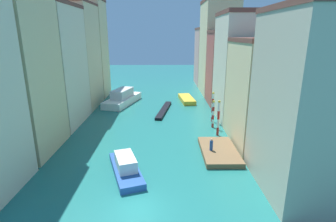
{
  "coord_description": "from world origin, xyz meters",
  "views": [
    {
      "loc": [
        2.18,
        -17.49,
        13.1
      ],
      "look_at": [
        2.61,
        22.24,
        1.5
      ],
      "focal_mm": 28.04,
      "sensor_mm": 36.0,
      "label": 1
    }
  ],
  "objects_px": {
    "gondola_black": "(164,110)",
    "mooring_pole_2": "(213,107)",
    "mooring_pole_0": "(218,118)",
    "mooring_pole_1": "(213,114)",
    "waterfront_dock": "(219,151)",
    "vaporetto_white": "(123,98)",
    "motorboat_0": "(187,99)",
    "person_on_dock": "(211,145)",
    "motorboat_1": "(126,167)"
  },
  "relations": [
    {
      "from": "person_on_dock",
      "to": "gondola_black",
      "type": "relative_size",
      "value": 0.13
    },
    {
      "from": "waterfront_dock",
      "to": "motorboat_0",
      "type": "bearing_deg",
      "value": 94.08
    },
    {
      "from": "waterfront_dock",
      "to": "gondola_black",
      "type": "height_order",
      "value": "waterfront_dock"
    },
    {
      "from": "mooring_pole_0",
      "to": "motorboat_1",
      "type": "height_order",
      "value": "mooring_pole_0"
    },
    {
      "from": "vaporetto_white",
      "to": "gondola_black",
      "type": "height_order",
      "value": "vaporetto_white"
    },
    {
      "from": "mooring_pole_2",
      "to": "motorboat_0",
      "type": "distance_m",
      "value": 13.64
    },
    {
      "from": "waterfront_dock",
      "to": "mooring_pole_1",
      "type": "height_order",
      "value": "mooring_pole_1"
    },
    {
      "from": "vaporetto_white",
      "to": "motorboat_1",
      "type": "xyz_separation_m",
      "value": [
        4.5,
        -27.08,
        -0.42
      ]
    },
    {
      "from": "mooring_pole_0",
      "to": "vaporetto_white",
      "type": "bearing_deg",
      "value": 132.04
    },
    {
      "from": "person_on_dock",
      "to": "motorboat_0",
      "type": "bearing_deg",
      "value": 91.81
    },
    {
      "from": "motorboat_0",
      "to": "motorboat_1",
      "type": "bearing_deg",
      "value": -105.93
    },
    {
      "from": "motorboat_1",
      "to": "person_on_dock",
      "type": "bearing_deg",
      "value": 23.56
    },
    {
      "from": "person_on_dock",
      "to": "motorboat_1",
      "type": "height_order",
      "value": "person_on_dock"
    },
    {
      "from": "mooring_pole_2",
      "to": "gondola_black",
      "type": "xyz_separation_m",
      "value": [
        -7.56,
        5.89,
        -2.22
      ]
    },
    {
      "from": "waterfront_dock",
      "to": "person_on_dock",
      "type": "height_order",
      "value": "person_on_dock"
    },
    {
      "from": "mooring_pole_1",
      "to": "gondola_black",
      "type": "height_order",
      "value": "mooring_pole_1"
    },
    {
      "from": "person_on_dock",
      "to": "vaporetto_white",
      "type": "xyz_separation_m",
      "value": [
        -13.55,
        23.14,
        -0.12
      ]
    },
    {
      "from": "waterfront_dock",
      "to": "motorboat_0",
      "type": "distance_m",
      "value": 24.72
    },
    {
      "from": "motorboat_0",
      "to": "person_on_dock",
      "type": "bearing_deg",
      "value": -88.19
    },
    {
      "from": "waterfront_dock",
      "to": "mooring_pole_1",
      "type": "bearing_deg",
      "value": 84.75
    },
    {
      "from": "mooring_pole_0",
      "to": "gondola_black",
      "type": "height_order",
      "value": "mooring_pole_0"
    },
    {
      "from": "waterfront_dock",
      "to": "person_on_dock",
      "type": "bearing_deg",
      "value": -161.67
    },
    {
      "from": "mooring_pole_1",
      "to": "vaporetto_white",
      "type": "bearing_deg",
      "value": 137.66
    },
    {
      "from": "mooring_pole_1",
      "to": "mooring_pole_2",
      "type": "bearing_deg",
      "value": 82.03
    },
    {
      "from": "vaporetto_white",
      "to": "motorboat_0",
      "type": "relative_size",
      "value": 1.49
    },
    {
      "from": "mooring_pole_0",
      "to": "mooring_pole_2",
      "type": "xyz_separation_m",
      "value": [
        0.26,
        5.81,
        -0.06
      ]
    },
    {
      "from": "vaporetto_white",
      "to": "motorboat_1",
      "type": "relative_size",
      "value": 1.49
    },
    {
      "from": "waterfront_dock",
      "to": "vaporetto_white",
      "type": "relative_size",
      "value": 0.64
    },
    {
      "from": "gondola_black",
      "to": "motorboat_1",
      "type": "relative_size",
      "value": 1.42
    },
    {
      "from": "mooring_pole_0",
      "to": "gondola_black",
      "type": "xyz_separation_m",
      "value": [
        -7.31,
        11.7,
        -2.28
      ]
    },
    {
      "from": "person_on_dock",
      "to": "mooring_pole_2",
      "type": "bearing_deg",
      "value": 79.67
    },
    {
      "from": "mooring_pole_2",
      "to": "vaporetto_white",
      "type": "xyz_separation_m",
      "value": [
        -15.7,
        11.32,
        -1.34
      ]
    },
    {
      "from": "waterfront_dock",
      "to": "person_on_dock",
      "type": "relative_size",
      "value": 5.27
    },
    {
      "from": "person_on_dock",
      "to": "mooring_pole_1",
      "type": "height_order",
      "value": "mooring_pole_1"
    },
    {
      "from": "mooring_pole_0",
      "to": "vaporetto_white",
      "type": "relative_size",
      "value": 0.43
    },
    {
      "from": "gondola_black",
      "to": "waterfront_dock",
      "type": "bearing_deg",
      "value": -69.84
    },
    {
      "from": "waterfront_dock",
      "to": "mooring_pole_2",
      "type": "relative_size",
      "value": 1.55
    },
    {
      "from": "mooring_pole_1",
      "to": "mooring_pole_0",
      "type": "bearing_deg",
      "value": -87.91
    },
    {
      "from": "mooring_pole_0",
      "to": "mooring_pole_1",
      "type": "xyz_separation_m",
      "value": [
        -0.12,
        3.16,
        -0.4
      ]
    },
    {
      "from": "motorboat_1",
      "to": "mooring_pole_2",
      "type": "bearing_deg",
      "value": 54.59
    },
    {
      "from": "person_on_dock",
      "to": "vaporetto_white",
      "type": "height_order",
      "value": "vaporetto_white"
    },
    {
      "from": "gondola_black",
      "to": "mooring_pole_2",
      "type": "bearing_deg",
      "value": -37.9
    },
    {
      "from": "vaporetto_white",
      "to": "motorboat_0",
      "type": "distance_m",
      "value": 12.91
    },
    {
      "from": "mooring_pole_1",
      "to": "motorboat_0",
      "type": "bearing_deg",
      "value": 99.23
    },
    {
      "from": "mooring_pole_2",
      "to": "motorboat_1",
      "type": "xyz_separation_m",
      "value": [
        -11.2,
        -15.76,
        -1.76
      ]
    },
    {
      "from": "person_on_dock",
      "to": "gondola_black",
      "type": "xyz_separation_m",
      "value": [
        -5.41,
        17.7,
        -1.0
      ]
    },
    {
      "from": "mooring_pole_0",
      "to": "vaporetto_white",
      "type": "xyz_separation_m",
      "value": [
        -15.45,
        17.13,
        -1.4
      ]
    },
    {
      "from": "mooring_pole_0",
      "to": "gondola_black",
      "type": "distance_m",
      "value": 13.98
    },
    {
      "from": "motorboat_1",
      "to": "waterfront_dock",
      "type": "bearing_deg",
      "value": 23.07
    },
    {
      "from": "mooring_pole_2",
      "to": "waterfront_dock",
      "type": "bearing_deg",
      "value": -95.88
    }
  ]
}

